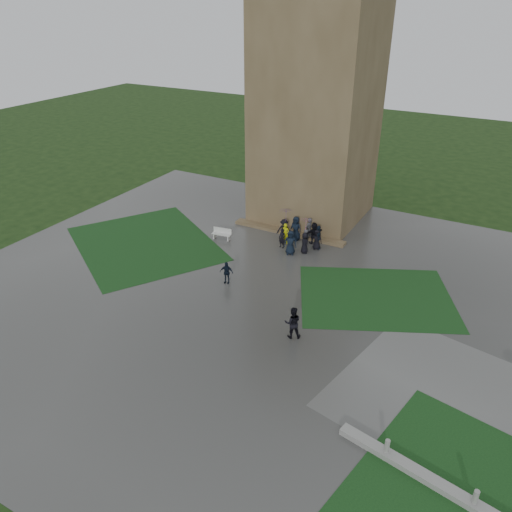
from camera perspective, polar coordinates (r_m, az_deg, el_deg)
The scene contains 10 objects.
ground at distance 30.12m, azimuth -4.97°, elevation -5.04°, with size 120.00×120.00×0.00m, color black.
plaza at distance 31.53m, azimuth -2.98°, elevation -3.30°, with size 34.00×34.00×0.02m, color #373735.
lawn_inset_left at distance 37.49m, azimuth -12.54°, elevation 1.41°, with size 11.00×9.00×0.01m, color #123414.
lawn_inset_right at distance 31.11m, azimuth 13.54°, elevation -4.56°, with size 9.00×7.00×0.01m, color #123414.
tower at distance 39.31m, azimuth 7.02°, elevation 16.95°, with size 8.00×8.00×18.00m, color brown.
tower_plinth at distance 38.18m, azimuth 3.74°, elevation 2.73°, with size 9.00×0.80×0.22m, color brown.
bench at distance 37.20m, azimuth -3.92°, elevation 2.56°, with size 1.50×0.66×0.84m.
visitor_cluster at distance 35.91m, azimuth 5.13°, elevation 2.77°, with size 3.83×3.57×2.73m.
pedestrian_mid at distance 31.40m, azimuth -3.40°, elevation -1.89°, with size 0.86×0.49×1.46m, color black.
pedestrian_near at distance 26.56m, azimuth 4.21°, elevation -7.59°, with size 0.89×0.51×1.83m, color black.
Camera 1 is at (14.36, -20.86, 16.30)m, focal length 35.00 mm.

